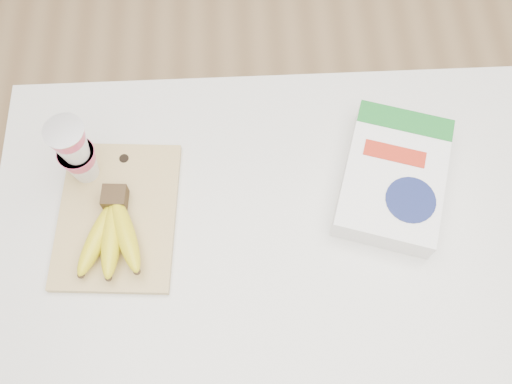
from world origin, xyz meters
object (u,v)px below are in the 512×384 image
bananas (112,233)px  yogurt_stack (75,151)px  cutting_board (118,215)px  cereal_box (393,177)px  table (284,298)px

bananas → yogurt_stack: 0.17m
cutting_board → cereal_box: bearing=8.8°
table → cutting_board: (-0.35, 0.07, 0.46)m
bananas → yogurt_stack: yogurt_stack is taller
cereal_box → cutting_board: bearing=-157.5°
cutting_board → cereal_box: size_ratio=0.95×
cutting_board → bananas: bananas is taller
bananas → cereal_box: bearing=9.9°
table → cereal_box: 0.55m
bananas → yogurt_stack: size_ratio=1.11×
cutting_board → bananas: 0.06m
cutting_board → table: bearing=-7.9°
cereal_box → table: bearing=-132.4°
table → bananas: bananas is taller
bananas → yogurt_stack: bearing=113.6°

